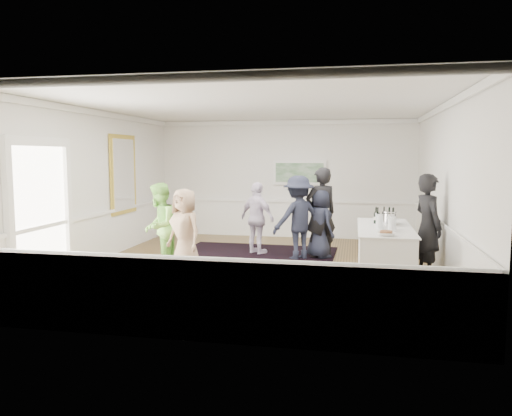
% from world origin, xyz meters
% --- Properties ---
extents(floor, '(8.00, 8.00, 0.00)m').
position_xyz_m(floor, '(0.00, 0.00, 0.00)').
color(floor, brown).
rests_on(floor, ground).
extents(ceiling, '(7.00, 8.00, 0.02)m').
position_xyz_m(ceiling, '(0.00, 0.00, 3.20)').
color(ceiling, white).
rests_on(ceiling, wall_back).
extents(wall_left, '(0.02, 8.00, 3.20)m').
position_xyz_m(wall_left, '(-3.50, 0.00, 1.60)').
color(wall_left, white).
rests_on(wall_left, floor).
extents(wall_right, '(0.02, 8.00, 3.20)m').
position_xyz_m(wall_right, '(3.50, 0.00, 1.60)').
color(wall_right, white).
rests_on(wall_right, floor).
extents(wall_back, '(7.00, 0.02, 3.20)m').
position_xyz_m(wall_back, '(0.00, 4.00, 1.60)').
color(wall_back, white).
rests_on(wall_back, floor).
extents(wall_front, '(7.00, 0.02, 3.20)m').
position_xyz_m(wall_front, '(0.00, -4.00, 1.60)').
color(wall_front, white).
rests_on(wall_front, floor).
extents(wainscoting, '(7.00, 8.00, 1.00)m').
position_xyz_m(wainscoting, '(0.00, 0.00, 0.50)').
color(wainscoting, white).
rests_on(wainscoting, floor).
extents(mirror, '(0.05, 1.25, 1.85)m').
position_xyz_m(mirror, '(-3.45, 1.30, 1.80)').
color(mirror, gold).
rests_on(mirror, wall_left).
extents(doorway, '(0.10, 1.78, 2.56)m').
position_xyz_m(doorway, '(-3.45, -1.90, 1.42)').
color(doorway, white).
rests_on(doorway, wall_left).
extents(landscape_painting, '(1.44, 0.06, 0.66)m').
position_xyz_m(landscape_painting, '(0.40, 3.95, 1.78)').
color(landscape_painting, white).
rests_on(landscape_painting, wall_back).
extents(area_rug, '(3.64, 4.71, 0.02)m').
position_xyz_m(area_rug, '(-0.32, 0.29, 0.01)').
color(area_rug, black).
rests_on(area_rug, floor).
extents(serving_table, '(0.93, 2.45, 0.99)m').
position_xyz_m(serving_table, '(2.41, -0.63, 0.50)').
color(serving_table, silver).
rests_on(serving_table, floor).
extents(bartender, '(0.70, 0.82, 1.92)m').
position_xyz_m(bartender, '(3.20, -0.19, 0.96)').
color(bartender, black).
rests_on(bartender, floor).
extents(guest_tan, '(0.95, 0.86, 1.63)m').
position_xyz_m(guest_tan, '(-1.22, -0.79, 0.82)').
color(guest_tan, tan).
rests_on(guest_tan, floor).
extents(guest_green, '(0.76, 0.91, 1.71)m').
position_xyz_m(guest_green, '(-1.85, -0.48, 0.86)').
color(guest_green, '#86D455').
rests_on(guest_green, floor).
extents(guest_lilac, '(1.03, 0.85, 1.65)m').
position_xyz_m(guest_lilac, '(-0.28, 1.46, 0.82)').
color(guest_lilac, silver).
rests_on(guest_lilac, floor).
extents(guest_dark_a, '(1.34, 1.24, 1.81)m').
position_xyz_m(guest_dark_a, '(0.70, 1.07, 0.91)').
color(guest_dark_a, '#1C2030').
rests_on(guest_dark_a, floor).
extents(guest_dark_b, '(0.87, 0.78, 1.99)m').
position_xyz_m(guest_dark_b, '(1.17, 1.32, 0.99)').
color(guest_dark_b, black).
rests_on(guest_dark_b, floor).
extents(guest_navy, '(0.86, 0.88, 1.53)m').
position_xyz_m(guest_navy, '(1.15, 1.28, 0.77)').
color(guest_navy, '#1C2030').
rests_on(guest_navy, floor).
extents(wine_bottles, '(0.39, 0.26, 0.31)m').
position_xyz_m(wine_bottles, '(2.44, -0.12, 1.15)').
color(wine_bottles, black).
rests_on(wine_bottles, serving_table).
extents(juice_pitchers, '(0.33, 0.64, 0.24)m').
position_xyz_m(juice_pitchers, '(2.41, -0.93, 1.11)').
color(juice_pitchers, '#85C345').
rests_on(juice_pitchers, serving_table).
extents(ice_bucket, '(0.26, 0.26, 0.25)m').
position_xyz_m(ice_bucket, '(2.50, -0.39, 1.11)').
color(ice_bucket, silver).
rests_on(ice_bucket, serving_table).
extents(nut_bowl, '(0.29, 0.29, 0.08)m').
position_xyz_m(nut_bowl, '(2.38, -1.64, 1.03)').
color(nut_bowl, white).
rests_on(nut_bowl, serving_table).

